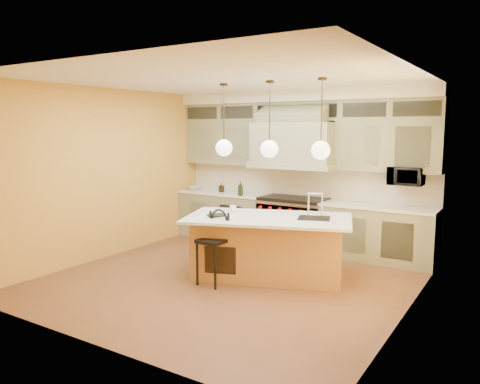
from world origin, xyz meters
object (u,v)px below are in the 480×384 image
Objects in this scene: counter_stool at (214,242)px; microwave at (406,176)px; range at (293,223)px; kitchen_island at (269,246)px.

microwave reaches higher than counter_stool.
range is at bearing -176.88° from microwave.
counter_stool is at bearing -92.20° from range.
range is at bearing 84.13° from kitchen_island.
kitchen_island is 2.57m from microwave.
counter_stool reaches higher than range.
microwave reaches higher than kitchen_island.
counter_stool is (-0.50, -0.72, 0.14)m from kitchen_island.
microwave is (2.04, 2.52, 0.84)m from counter_stool.
microwave is at bearing 30.04° from kitchen_island.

